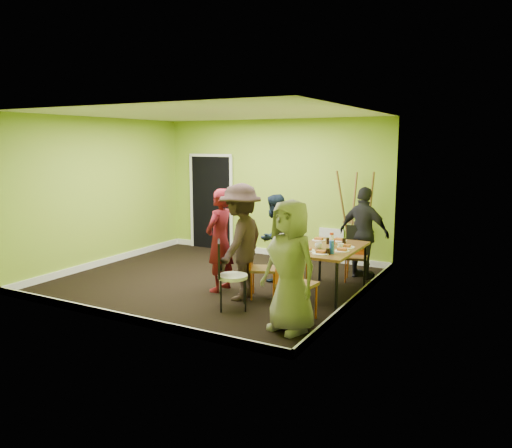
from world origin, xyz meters
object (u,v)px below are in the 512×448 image
at_px(blue_bottle, 332,247).
at_px(person_front_end, 290,266).
at_px(chair_left_far, 288,249).
at_px(chair_bentwood, 228,271).
at_px(person_left_near, 241,242).
at_px(person_back_end, 364,233).
at_px(dining_table, 328,251).
at_px(chair_back_end, 357,242).
at_px(person_standing, 220,240).
at_px(thermos, 332,241).
at_px(orange_bottle, 334,242).
at_px(chair_front_end, 294,278).
at_px(person_left_far, 274,238).
at_px(easel, 355,220).
at_px(chair_left_near, 258,263).

xyz_separation_m(blue_bottle, person_front_end, (-0.09, -1.24, -0.02)).
xyz_separation_m(chair_left_far, chair_bentwood, (-0.19, -1.60, -0.04)).
relative_size(person_left_near, person_back_end, 1.10).
bearing_deg(person_front_end, dining_table, 111.95).
relative_size(chair_back_end, person_standing, 0.57).
relative_size(thermos, orange_bottle, 2.21).
distance_m(dining_table, chair_front_end, 1.34).
bearing_deg(chair_bentwood, person_left_far, 150.16).
relative_size(orange_bottle, person_front_end, 0.05).
bearing_deg(person_left_near, chair_front_end, 58.56).
xyz_separation_m(easel, person_left_far, (-0.94, -1.49, -0.16)).
relative_size(chair_left_far, orange_bottle, 11.79).
relative_size(dining_table, chair_front_end, 1.43).
bearing_deg(person_front_end, chair_bentwood, -179.30).
bearing_deg(orange_bottle, person_back_end, 78.82).
height_order(chair_back_end, person_left_near, person_left_near).
bearing_deg(thermos, person_left_near, -143.12).
bearing_deg(person_front_end, person_back_end, 106.25).
height_order(dining_table, chair_back_end, chair_back_end).
bearing_deg(chair_bentwood, chair_left_far, 140.44).
bearing_deg(chair_bentwood, person_standing, -173.07).
bearing_deg(orange_bottle, chair_left_near, -135.58).
xyz_separation_m(chair_back_end, orange_bottle, (-0.12, -0.87, 0.14)).
distance_m(easel, person_left_far, 1.77).
height_order(chair_bentwood, blue_bottle, chair_bentwood).
xyz_separation_m(orange_bottle, person_left_far, (-1.10, 0.11, -0.06)).
height_order(chair_left_far, chair_bentwood, chair_left_far).
bearing_deg(person_front_end, thermos, 110.32).
height_order(blue_bottle, person_front_end, person_front_end).
distance_m(chair_left_far, chair_front_end, 1.85).
bearing_deg(orange_bottle, person_front_end, -86.79).
relative_size(chair_front_end, blue_bottle, 5.45).
xyz_separation_m(chair_left_far, orange_bottle, (0.82, -0.06, 0.21)).
bearing_deg(chair_bentwood, chair_front_end, 54.55).
distance_m(easel, person_standing, 2.83).
bearing_deg(person_standing, chair_left_far, 140.83).
height_order(dining_table, person_standing, person_standing).
bearing_deg(chair_left_far, chair_back_end, 150.97).
xyz_separation_m(person_standing, person_left_far, (0.49, 0.95, -0.08)).
bearing_deg(chair_back_end, person_left_near, 45.97).
height_order(blue_bottle, person_standing, person_standing).
bearing_deg(dining_table, chair_left_near, -144.66).
xyz_separation_m(chair_left_far, easel, (0.67, 1.54, 0.32)).
relative_size(chair_bentwood, person_left_far, 0.66).
relative_size(dining_table, person_left_far, 1.02).
bearing_deg(chair_back_end, person_left_far, 19.87).
bearing_deg(dining_table, blue_bottle, -62.78).
bearing_deg(person_standing, person_front_end, 59.49).
height_order(chair_left_far, easel, easel).
bearing_deg(chair_left_near, thermos, 101.55).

